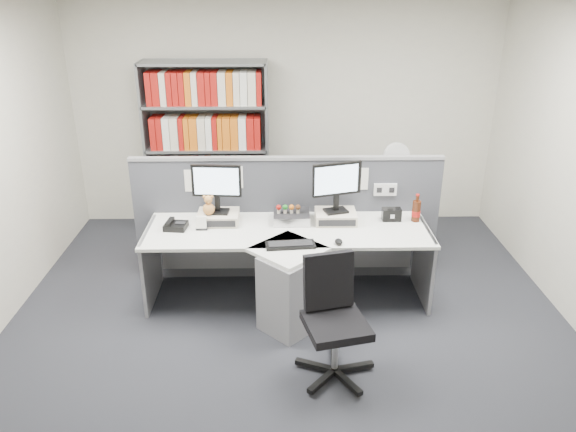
{
  "coord_description": "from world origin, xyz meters",
  "views": [
    {
      "loc": [
        -0.08,
        -3.83,
        2.83
      ],
      "look_at": [
        0.0,
        0.65,
        0.92
      ],
      "focal_mm": 34.85,
      "sensor_mm": 36.0,
      "label": 1
    }
  ],
  "objects_px": {
    "speaker": "(391,214)",
    "filing_cabinet": "(391,215)",
    "monitor_left": "(217,185)",
    "cola_bottle": "(416,211)",
    "desk": "(288,266)",
    "mouse": "(339,242)",
    "shelving_unit": "(208,151)",
    "office_chair": "(333,315)",
    "monitor_right": "(337,183)",
    "keyboard": "(290,245)",
    "desk_fan": "(396,159)",
    "desktop_pc": "(291,217)",
    "desk_calendar": "(202,224)",
    "desk_phone": "(175,225)"
  },
  "relations": [
    {
      "from": "desk",
      "to": "filing_cabinet",
      "type": "height_order",
      "value": "desk"
    },
    {
      "from": "desk_fan",
      "to": "office_chair",
      "type": "xyz_separation_m",
      "value": [
        -0.88,
        -2.26,
        -0.51
      ]
    },
    {
      "from": "desktop_pc",
      "to": "office_chair",
      "type": "xyz_separation_m",
      "value": [
        0.29,
        -1.26,
        -0.26
      ]
    },
    {
      "from": "shelving_unit",
      "to": "cola_bottle",
      "type": "bearing_deg",
      "value": -34.79
    },
    {
      "from": "desk",
      "to": "shelving_unit",
      "type": "distance_m",
      "value": 2.12
    },
    {
      "from": "mouse",
      "to": "desk_phone",
      "type": "height_order",
      "value": "desk_phone"
    },
    {
      "from": "desk",
      "to": "speaker",
      "type": "height_order",
      "value": "speaker"
    },
    {
      "from": "filing_cabinet",
      "to": "speaker",
      "type": "bearing_deg",
      "value": -102.32
    },
    {
      "from": "monitor_right",
      "to": "desk_calendar",
      "type": "bearing_deg",
      "value": -172.93
    },
    {
      "from": "mouse",
      "to": "speaker",
      "type": "distance_m",
      "value": 0.74
    },
    {
      "from": "desktop_pc",
      "to": "office_chair",
      "type": "bearing_deg",
      "value": -77.26
    },
    {
      "from": "monitor_right",
      "to": "cola_bottle",
      "type": "height_order",
      "value": "monitor_right"
    },
    {
      "from": "cola_bottle",
      "to": "desk_fan",
      "type": "distance_m",
      "value": 1.03
    },
    {
      "from": "desk_calendar",
      "to": "desk_phone",
      "type": "bearing_deg",
      "value": 176.27
    },
    {
      "from": "speaker",
      "to": "desk_calendar",
      "type": "bearing_deg",
      "value": -174.29
    },
    {
      "from": "monitor_right",
      "to": "mouse",
      "type": "height_order",
      "value": "monitor_right"
    },
    {
      "from": "office_chair",
      "to": "monitor_left",
      "type": "bearing_deg",
      "value": 127.95
    },
    {
      "from": "desk",
      "to": "desk_phone",
      "type": "relative_size",
      "value": 12.1
    },
    {
      "from": "desk_fan",
      "to": "office_chair",
      "type": "height_order",
      "value": "desk_fan"
    },
    {
      "from": "mouse",
      "to": "office_chair",
      "type": "height_order",
      "value": "office_chair"
    },
    {
      "from": "office_chair",
      "to": "desk",
      "type": "bearing_deg",
      "value": 110.61
    },
    {
      "from": "desk_calendar",
      "to": "filing_cabinet",
      "type": "height_order",
      "value": "desk_calendar"
    },
    {
      "from": "filing_cabinet",
      "to": "office_chair",
      "type": "bearing_deg",
      "value": -111.18
    },
    {
      "from": "desk",
      "to": "filing_cabinet",
      "type": "xyz_separation_m",
      "value": [
        1.2,
        1.4,
        -0.11
      ]
    },
    {
      "from": "monitor_right",
      "to": "desk_calendar",
      "type": "distance_m",
      "value": 1.29
    },
    {
      "from": "desktop_pc",
      "to": "mouse",
      "type": "xyz_separation_m",
      "value": [
        0.4,
        -0.49,
        -0.02
      ]
    },
    {
      "from": "monitor_left",
      "to": "cola_bottle",
      "type": "bearing_deg",
      "value": 0.02
    },
    {
      "from": "desk_fan",
      "to": "desk_phone",
      "type": "bearing_deg",
      "value": -152.61
    },
    {
      "from": "desktop_pc",
      "to": "cola_bottle",
      "type": "relative_size",
      "value": 1.24
    },
    {
      "from": "monitor_right",
      "to": "desk_fan",
      "type": "relative_size",
      "value": 0.96
    },
    {
      "from": "shelving_unit",
      "to": "office_chair",
      "type": "height_order",
      "value": "shelving_unit"
    },
    {
      "from": "office_chair",
      "to": "desk_fan",
      "type": "bearing_deg",
      "value": 68.82
    },
    {
      "from": "desk_phone",
      "to": "shelving_unit",
      "type": "height_order",
      "value": "shelving_unit"
    },
    {
      "from": "monitor_left",
      "to": "desktop_pc",
      "type": "bearing_deg",
      "value": 1.35
    },
    {
      "from": "desk_calendar",
      "to": "desk_fan",
      "type": "relative_size",
      "value": 0.25
    },
    {
      "from": "mouse",
      "to": "filing_cabinet",
      "type": "height_order",
      "value": "mouse"
    },
    {
      "from": "cola_bottle",
      "to": "shelving_unit",
      "type": "distance_m",
      "value": 2.57
    },
    {
      "from": "speaker",
      "to": "filing_cabinet",
      "type": "distance_m",
      "value": 1.1
    },
    {
      "from": "monitor_right",
      "to": "keyboard",
      "type": "height_order",
      "value": "monitor_right"
    },
    {
      "from": "cola_bottle",
      "to": "desk_fan",
      "type": "xyz_separation_m",
      "value": [
        -0.01,
        1.02,
        0.19
      ]
    },
    {
      "from": "cola_bottle",
      "to": "filing_cabinet",
      "type": "height_order",
      "value": "cola_bottle"
    },
    {
      "from": "desk",
      "to": "desk_calendar",
      "type": "height_order",
      "value": "desk_calendar"
    },
    {
      "from": "desk_fan",
      "to": "filing_cabinet",
      "type": "bearing_deg",
      "value": 90.0
    },
    {
      "from": "monitor_left",
      "to": "desk_phone",
      "type": "relative_size",
      "value": 2.16
    },
    {
      "from": "desktop_pc",
      "to": "shelving_unit",
      "type": "bearing_deg",
      "value": 122.94
    },
    {
      "from": "desk_calendar",
      "to": "desk_fan",
      "type": "height_order",
      "value": "desk_fan"
    },
    {
      "from": "mouse",
      "to": "office_chair",
      "type": "bearing_deg",
      "value": -98.2
    },
    {
      "from": "monitor_left",
      "to": "cola_bottle",
      "type": "height_order",
      "value": "monitor_left"
    },
    {
      "from": "desk",
      "to": "mouse",
      "type": "distance_m",
      "value": 0.53
    },
    {
      "from": "desk_phone",
      "to": "filing_cabinet",
      "type": "height_order",
      "value": "desk_phone"
    }
  ]
}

